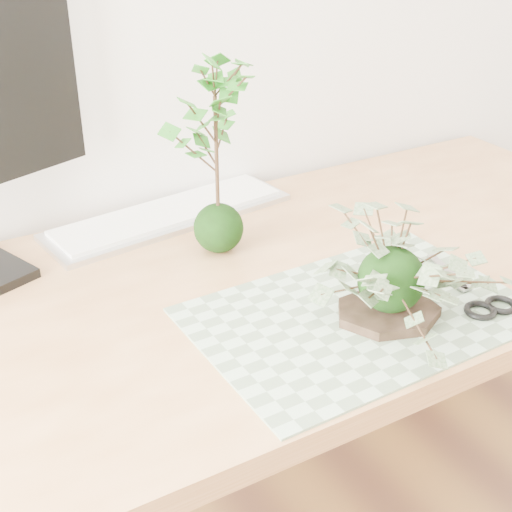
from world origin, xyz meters
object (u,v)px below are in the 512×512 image
(desk, at_px, (271,319))
(maple_kokedama, at_px, (215,109))
(ivy_kokedama, at_px, (394,251))
(keyboard, at_px, (169,215))

(desk, distance_m, maple_kokedama, 0.37)
(desk, xyz_separation_m, ivy_kokedama, (0.08, -0.20, 0.20))
(desk, relative_size, keyboard, 3.19)
(ivy_kokedama, xyz_separation_m, keyboard, (-0.14, 0.48, -0.11))
(keyboard, bearing_deg, ivy_kokedama, -80.98)
(desk, bearing_deg, keyboard, 102.04)
(desk, height_order, ivy_kokedama, ivy_kokedama)
(ivy_kokedama, bearing_deg, desk, 112.04)
(ivy_kokedama, relative_size, keyboard, 0.71)
(desk, xyz_separation_m, maple_kokedama, (-0.04, 0.12, 0.34))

